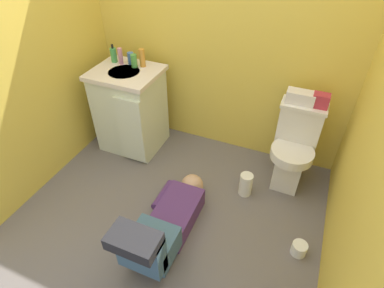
{
  "coord_description": "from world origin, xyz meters",
  "views": [
    {
      "loc": [
        0.81,
        -1.5,
        2.06
      ],
      "look_at": [
        0.03,
        0.34,
        0.45
      ],
      "focal_mm": 29.38,
      "sensor_mm": 36.0,
      "label": 1
    }
  ],
  "objects_px": {
    "toilet": "(293,148)",
    "vanity_cabinet": "(131,109)",
    "bottle_green": "(134,61)",
    "bottle_blue": "(131,58)",
    "bottle_pink": "(120,56)",
    "bottle_amber": "(142,58)",
    "tissue_box": "(301,97)",
    "person_plumber": "(164,225)",
    "soap_dispenser": "(114,55)",
    "toilet_paper_roll": "(299,249)",
    "paper_towel_roll": "(246,184)",
    "toiletry_bag": "(321,101)",
    "faucet": "(133,59)"
  },
  "relations": [
    {
      "from": "bottle_green",
      "to": "toilet_paper_roll",
      "type": "xyz_separation_m",
      "value": [
        1.72,
        -0.75,
        -0.83
      ]
    },
    {
      "from": "vanity_cabinet",
      "to": "tissue_box",
      "type": "relative_size",
      "value": 3.73
    },
    {
      "from": "faucet",
      "to": "toiletry_bag",
      "type": "bearing_deg",
      "value": 1.03
    },
    {
      "from": "bottle_blue",
      "to": "paper_towel_roll",
      "type": "xyz_separation_m",
      "value": [
        1.27,
        -0.39,
        -0.77
      ]
    },
    {
      "from": "tissue_box",
      "to": "soap_dispenser",
      "type": "distance_m",
      "value": 1.69
    },
    {
      "from": "person_plumber",
      "to": "bottle_green",
      "type": "height_order",
      "value": "bottle_green"
    },
    {
      "from": "vanity_cabinet",
      "to": "person_plumber",
      "type": "xyz_separation_m",
      "value": [
        0.81,
        -0.92,
        -0.24
      ]
    },
    {
      "from": "vanity_cabinet",
      "to": "bottle_blue",
      "type": "xyz_separation_m",
      "value": [
        -0.03,
        0.15,
        0.45
      ]
    },
    {
      "from": "person_plumber",
      "to": "bottle_pink",
      "type": "height_order",
      "value": "bottle_pink"
    },
    {
      "from": "paper_towel_roll",
      "to": "toilet_paper_roll",
      "type": "distance_m",
      "value": 0.66
    },
    {
      "from": "soap_dispenser",
      "to": "toilet_paper_roll",
      "type": "distance_m",
      "value": 2.26
    },
    {
      "from": "tissue_box",
      "to": "bottle_green",
      "type": "distance_m",
      "value": 1.46
    },
    {
      "from": "person_plumber",
      "to": "toiletry_bag",
      "type": "height_order",
      "value": "toiletry_bag"
    },
    {
      "from": "bottle_blue",
      "to": "toilet_paper_roll",
      "type": "distance_m",
      "value": 2.12
    },
    {
      "from": "bottle_pink",
      "to": "bottle_amber",
      "type": "relative_size",
      "value": 0.92
    },
    {
      "from": "toilet",
      "to": "tissue_box",
      "type": "bearing_deg",
      "value": 116.43
    },
    {
      "from": "person_plumber",
      "to": "bottle_pink",
      "type": "distance_m",
      "value": 1.56
    },
    {
      "from": "faucet",
      "to": "toiletry_bag",
      "type": "height_order",
      "value": "faucet"
    },
    {
      "from": "person_plumber",
      "to": "soap_dispenser",
      "type": "relative_size",
      "value": 6.42
    },
    {
      "from": "bottle_pink",
      "to": "bottle_amber",
      "type": "distance_m",
      "value": 0.21
    },
    {
      "from": "tissue_box",
      "to": "toilet_paper_roll",
      "type": "relative_size",
      "value": 2.0
    },
    {
      "from": "toilet",
      "to": "paper_towel_roll",
      "type": "distance_m",
      "value": 0.51
    },
    {
      "from": "toiletry_bag",
      "to": "faucet",
      "type": "bearing_deg",
      "value": -178.97
    },
    {
      "from": "bottle_blue",
      "to": "tissue_box",
      "type": "bearing_deg",
      "value": 0.91
    },
    {
      "from": "bottle_green",
      "to": "paper_towel_roll",
      "type": "distance_m",
      "value": 1.47
    },
    {
      "from": "bottle_amber",
      "to": "toilet_paper_roll",
      "type": "height_order",
      "value": "bottle_amber"
    },
    {
      "from": "bottle_green",
      "to": "bottle_amber",
      "type": "height_order",
      "value": "bottle_amber"
    },
    {
      "from": "faucet",
      "to": "paper_towel_roll",
      "type": "height_order",
      "value": "faucet"
    },
    {
      "from": "toilet",
      "to": "tissue_box",
      "type": "distance_m",
      "value": 0.44
    },
    {
      "from": "person_plumber",
      "to": "bottle_blue",
      "type": "bearing_deg",
      "value": 128.07
    },
    {
      "from": "bottle_green",
      "to": "toilet_paper_roll",
      "type": "bearing_deg",
      "value": -23.62
    },
    {
      "from": "tissue_box",
      "to": "bottle_amber",
      "type": "height_order",
      "value": "bottle_amber"
    },
    {
      "from": "faucet",
      "to": "bottle_pink",
      "type": "distance_m",
      "value": 0.11
    },
    {
      "from": "toilet",
      "to": "bottle_amber",
      "type": "height_order",
      "value": "bottle_amber"
    },
    {
      "from": "person_plumber",
      "to": "paper_towel_roll",
      "type": "xyz_separation_m",
      "value": [
        0.43,
        0.69,
        -0.07
      ]
    },
    {
      "from": "toilet",
      "to": "vanity_cabinet",
      "type": "bearing_deg",
      "value": -176.84
    },
    {
      "from": "vanity_cabinet",
      "to": "toilet_paper_roll",
      "type": "xyz_separation_m",
      "value": [
        1.76,
        -0.65,
        -0.37
      ]
    },
    {
      "from": "soap_dispenser",
      "to": "toilet_paper_roll",
      "type": "relative_size",
      "value": 1.51
    },
    {
      "from": "toilet",
      "to": "vanity_cabinet",
      "type": "distance_m",
      "value": 1.55
    },
    {
      "from": "toilet",
      "to": "bottle_amber",
      "type": "relative_size",
      "value": 4.61
    },
    {
      "from": "bottle_green",
      "to": "person_plumber",
      "type": "bearing_deg",
      "value": -52.82
    },
    {
      "from": "faucet",
      "to": "bottle_blue",
      "type": "distance_m",
      "value": 0.02
    },
    {
      "from": "bottle_pink",
      "to": "bottle_blue",
      "type": "xyz_separation_m",
      "value": [
        0.08,
        0.04,
        -0.02
      ]
    },
    {
      "from": "tissue_box",
      "to": "bottle_amber",
      "type": "bearing_deg",
      "value": -178.67
    },
    {
      "from": "toilet",
      "to": "soap_dispenser",
      "type": "distance_m",
      "value": 1.81
    },
    {
      "from": "soap_dispenser",
      "to": "bottle_pink",
      "type": "distance_m",
      "value": 0.09
    },
    {
      "from": "bottle_green",
      "to": "toilet",
      "type": "bearing_deg",
      "value": -0.68
    },
    {
      "from": "toilet",
      "to": "tissue_box",
      "type": "xyz_separation_m",
      "value": [
        -0.05,
        0.09,
        0.43
      ]
    },
    {
      "from": "soap_dispenser",
      "to": "bottle_pink",
      "type": "bearing_deg",
      "value": -9.76
    },
    {
      "from": "toilet",
      "to": "bottle_blue",
      "type": "relative_size",
      "value": 7.1
    }
  ]
}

